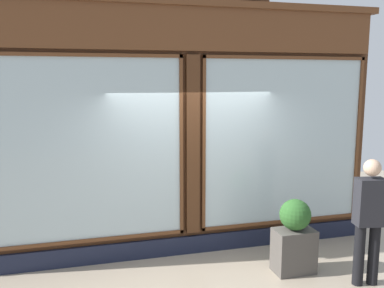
{
  "coord_description": "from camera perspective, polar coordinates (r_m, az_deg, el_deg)",
  "views": [
    {
      "loc": [
        1.63,
        5.98,
        2.71
      ],
      "look_at": [
        0.0,
        0.0,
        1.72
      ],
      "focal_mm": 38.99,
      "sensor_mm": 36.0,
      "label": 1
    }
  ],
  "objects": [
    {
      "name": "planter_box",
      "position": [
        6.2,
        13.75,
        -14.0
      ],
      "size": [
        0.56,
        0.36,
        0.62
      ],
      "primitive_type": "cube",
      "color": "#4C4742",
      "rests_on": "ground_plane"
    },
    {
      "name": "shop_facade",
      "position": [
        6.37,
        -0.3,
        2.15
      ],
      "size": [
        6.12,
        0.42,
        4.34
      ],
      "color": "#4C2B16",
      "rests_on": "ground_plane"
    },
    {
      "name": "pedestrian",
      "position": [
        5.94,
        23.04,
        -9.15
      ],
      "size": [
        0.39,
        0.28,
        1.69
      ],
      "color": "black",
      "rests_on": "ground_plane"
    },
    {
      "name": "planter_shrub",
      "position": [
        6.02,
        13.94,
        -9.37
      ],
      "size": [
        0.43,
        0.43,
        0.43
      ],
      "primitive_type": "sphere",
      "color": "#285623",
      "rests_on": "planter_box"
    }
  ]
}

